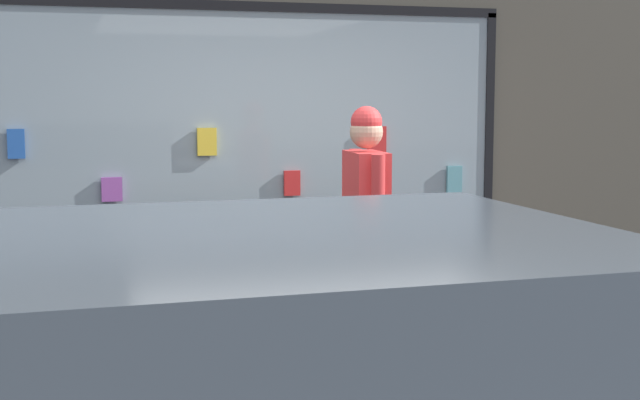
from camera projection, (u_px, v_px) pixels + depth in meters
ground_plane at (347, 380)px, 5.57m from camera, size 40.00×40.00×0.00m
shopfront_facade at (252, 102)px, 7.63m from camera, size 7.85×0.29×3.46m
display_table_main at (301, 237)px, 6.51m from camera, size 2.75×0.81×0.91m
person_browsing at (366, 211)px, 5.97m from camera, size 0.25×0.67×1.70m
small_dog at (320, 324)px, 5.81m from camera, size 0.29×0.57×0.42m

